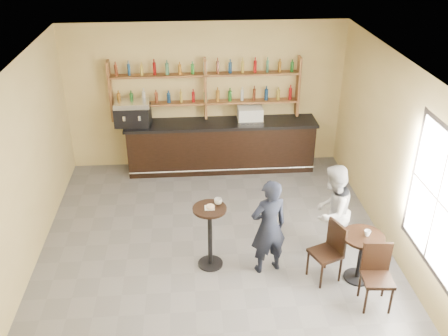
{
  "coord_description": "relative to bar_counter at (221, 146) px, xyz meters",
  "views": [
    {
      "loc": [
        -0.38,
        -6.79,
        5.3
      ],
      "look_at": [
        0.2,
        0.8,
        1.25
      ],
      "focal_mm": 40.0,
      "sensor_mm": 36.0,
      "label": 1
    }
  ],
  "objects": [
    {
      "name": "wall_left",
      "position": [
        -3.32,
        -3.15,
        1.04
      ],
      "size": [
        0.0,
        7.0,
        7.0
      ],
      "primitive_type": "plane",
      "rotation": [
        1.57,
        0.0,
        1.57
      ],
      "color": "tan",
      "rests_on": "floor"
    },
    {
      "name": "ceiling",
      "position": [
        -0.32,
        -3.15,
        2.64
      ],
      "size": [
        7.0,
        7.0,
        0.0
      ],
      "primitive_type": "plane",
      "rotation": [
        3.14,
        0.0,
        0.0
      ],
      "color": "white",
      "rests_on": "wall_back"
    },
    {
      "name": "chair_west",
      "position": [
        1.35,
        -3.86,
        -0.07
      ],
      "size": [
        0.56,
        0.56,
        0.98
      ],
      "primitive_type": null,
      "rotation": [
        0.0,
        0.0,
        -1.18
      ],
      "color": "black",
      "rests_on": "floor"
    },
    {
      "name": "man_main",
      "position": [
        0.49,
        -3.57,
        0.26
      ],
      "size": [
        0.69,
        0.55,
        1.65
      ],
      "primitive_type": "imported",
      "rotation": [
        0.0,
        0.0,
        3.42
      ],
      "color": "black",
      "rests_on": "floor"
    },
    {
      "name": "pedestal_table",
      "position": [
        -0.42,
        -3.39,
        -0.01
      ],
      "size": [
        0.57,
        0.57,
        1.11
      ],
      "primitive_type": null,
      "rotation": [
        0.0,
        0.0,
        0.05
      ],
      "color": "black",
      "rests_on": "floor"
    },
    {
      "name": "cup_pedestal",
      "position": [
        -0.28,
        -3.29,
        0.6
      ],
      "size": [
        0.13,
        0.13,
        0.1
      ],
      "primitive_type": "imported",
      "rotation": [
        0.0,
        0.0,
        -0.05
      ],
      "color": "white",
      "rests_on": "pedestal_table"
    },
    {
      "name": "donut",
      "position": [
        -0.41,
        -3.4,
        0.58
      ],
      "size": [
        0.18,
        0.18,
        0.05
      ],
      "primitive_type": "torus",
      "rotation": [
        0.0,
        0.0,
        -0.33
      ],
      "color": "#BD8545",
      "rests_on": "napkin"
    },
    {
      "name": "chair_south",
      "position": [
        1.95,
        -4.51,
        -0.07
      ],
      "size": [
        0.46,
        0.46,
        0.99
      ],
      "primitive_type": null,
      "rotation": [
        0.0,
        0.0,
        -0.08
      ],
      "color": "black",
      "rests_on": "floor"
    },
    {
      "name": "espresso_machine",
      "position": [
        -1.87,
        0.0,
        0.82
      ],
      "size": [
        0.77,
        0.53,
        0.52
      ],
      "primitive_type": null,
      "rotation": [
        0.0,
        0.0,
        -0.08
      ],
      "color": "black",
      "rests_on": "bar_counter"
    },
    {
      "name": "liquor_bottles",
      "position": [
        -0.32,
        0.22,
        1.42
      ],
      "size": [
        3.68,
        0.1,
        1.0
      ],
      "primitive_type": null,
      "color": "#8C5919",
      "rests_on": "shelf_unit"
    },
    {
      "name": "wall_back",
      "position": [
        -0.32,
        0.35,
        1.04
      ],
      "size": [
        7.0,
        0.0,
        7.0
      ],
      "primitive_type": "plane",
      "rotation": [
        1.57,
        0.0,
        0.0
      ],
      "color": "tan",
      "rests_on": "floor"
    },
    {
      "name": "wall_right",
      "position": [
        2.68,
        -3.15,
        1.04
      ],
      "size": [
        0.0,
        7.0,
        7.0
      ],
      "primitive_type": "plane",
      "rotation": [
        1.57,
        0.0,
        -1.57
      ],
      "color": "tan",
      "rests_on": "floor"
    },
    {
      "name": "window_pane",
      "position": [
        2.68,
        -4.35,
        1.14
      ],
      "size": [
        0.0,
        2.0,
        2.0
      ],
      "primitive_type": "plane",
      "rotation": [
        1.57,
        0.0,
        -1.57
      ],
      "color": "white",
      "rests_on": "wall_right"
    },
    {
      "name": "napkin",
      "position": [
        -0.42,
        -3.39,
        0.55
      ],
      "size": [
        0.15,
        0.15,
        0.0
      ],
      "primitive_type": "cube",
      "rotation": [
        0.0,
        0.0,
        -0.0
      ],
      "color": "white",
      "rests_on": "pedestal_table"
    },
    {
      "name": "cafe_table",
      "position": [
        1.9,
        -3.91,
        -0.15
      ],
      "size": [
        0.8,
        0.8,
        0.82
      ],
      "primitive_type": null,
      "rotation": [
        0.0,
        0.0,
        0.27
      ],
      "color": "black",
      "rests_on": "floor"
    },
    {
      "name": "floor",
      "position": [
        -0.32,
        -3.15,
        -0.56
      ],
      "size": [
        7.0,
        7.0,
        0.0
      ],
      "primitive_type": "plane",
      "color": "slate",
      "rests_on": "ground"
    },
    {
      "name": "cup_cafe",
      "position": [
        1.95,
        -3.91,
        0.31
      ],
      "size": [
        0.13,
        0.13,
        0.09
      ],
      "primitive_type": "imported",
      "rotation": [
        0.0,
        0.0,
        -0.41
      ],
      "color": "white",
      "rests_on": "cafe_table"
    },
    {
      "name": "shelf_unit",
      "position": [
        -0.32,
        0.22,
        1.25
      ],
      "size": [
        4.0,
        0.26,
        1.4
      ],
      "primitive_type": null,
      "color": "brown",
      "rests_on": "wall_back"
    },
    {
      "name": "pastry_case",
      "position": [
        0.62,
        0.0,
        0.72
      ],
      "size": [
        0.56,
        0.46,
        0.33
      ],
      "primitive_type": null,
      "rotation": [
        0.0,
        0.0,
        0.04
      ],
      "color": "silver",
      "rests_on": "bar_counter"
    },
    {
      "name": "window_frame",
      "position": [
        2.67,
        -4.35,
        1.14
      ],
      "size": [
        0.04,
        1.7,
        2.1
      ],
      "primitive_type": null,
      "color": "black",
      "rests_on": "wall_right"
    },
    {
      "name": "patron_second",
      "position": [
        1.59,
        -3.21,
        0.27
      ],
      "size": [
        1.0,
        1.02,
        1.65
      ],
      "primitive_type": "imported",
      "rotation": [
        0.0,
        0.0,
        -2.3
      ],
      "color": "#AAABB0",
      "rests_on": "floor"
    },
    {
      "name": "bar_counter",
      "position": [
        0.0,
        0.0,
        0.0
      ],
      "size": [
        4.15,
        0.81,
        1.12
      ],
      "primitive_type": null,
      "color": "black",
      "rests_on": "floor"
    }
  ]
}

